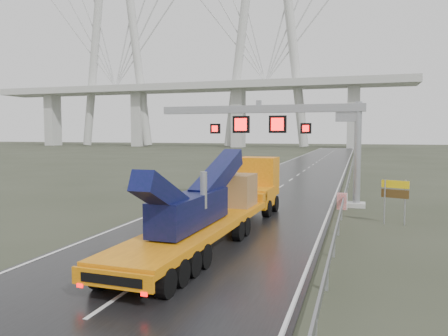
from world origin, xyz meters
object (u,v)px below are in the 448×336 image
(sign_gantry, at_px, (288,125))
(striped_barrier, at_px, (342,201))
(heavy_haul_truck, at_px, (227,200))
(exit_sign_pair, at_px, (395,193))

(sign_gantry, bearing_deg, striped_barrier, -18.17)
(heavy_haul_truck, bearing_deg, exit_sign_pair, 28.26)
(heavy_haul_truck, bearing_deg, striped_barrier, 58.84)
(exit_sign_pair, distance_m, striped_barrier, 5.29)
(exit_sign_pair, xyz_separation_m, striped_barrier, (-2.95, 4.22, -1.22))
(sign_gantry, bearing_deg, exit_sign_pair, -38.80)
(sign_gantry, relative_size, exit_sign_pair, 5.91)
(exit_sign_pair, bearing_deg, striped_barrier, 143.35)
(heavy_haul_truck, bearing_deg, sign_gantry, 82.70)
(sign_gantry, height_order, exit_sign_pair, sign_gantry)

